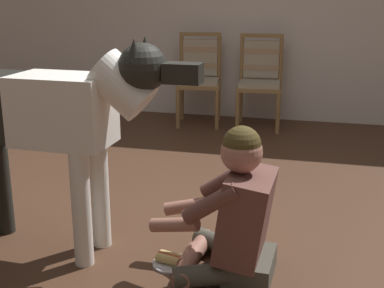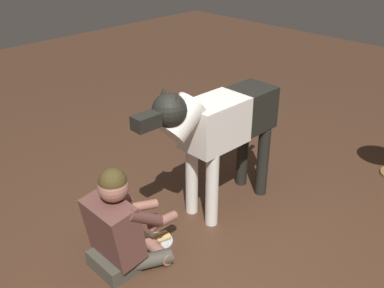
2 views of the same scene
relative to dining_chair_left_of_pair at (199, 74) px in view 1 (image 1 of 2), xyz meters
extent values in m
plane|color=#4A2F1F|center=(0.61, -2.62, -0.54)|extent=(13.39, 13.39, 0.00)
cube|color=silver|center=(0.61, 0.41, 0.76)|extent=(7.39, 0.10, 2.60)
cylinder|color=olive|center=(0.25, -0.26, -0.33)|extent=(0.04, 0.04, 0.42)
cylinder|color=olive|center=(-0.16, -0.32, -0.33)|extent=(0.04, 0.04, 0.42)
cylinder|color=olive|center=(0.19, 0.15, -0.33)|extent=(0.04, 0.04, 0.42)
cylinder|color=olive|center=(-0.23, 0.09, -0.33)|extent=(0.04, 0.04, 0.42)
cube|color=olive|center=(0.01, -0.08, -0.10)|extent=(0.53, 0.53, 0.04)
cube|color=tan|center=(0.01, -0.08, -0.06)|extent=(0.49, 0.49, 0.04)
cylinder|color=olive|center=(0.19, 0.15, 0.18)|extent=(0.04, 0.04, 0.52)
cylinder|color=olive|center=(-0.23, 0.09, 0.18)|extent=(0.04, 0.04, 0.52)
cube|color=olive|center=(-0.02, 0.12, 0.42)|extent=(0.46, 0.12, 0.04)
cube|color=tan|center=(-0.02, 0.12, 0.17)|extent=(0.38, 0.11, 0.40)
cube|color=#A48160|center=(-0.02, 0.12, 0.26)|extent=(0.39, 0.12, 0.06)
cube|color=#A48160|center=(-0.02, 0.12, 0.08)|extent=(0.39, 0.12, 0.06)
cylinder|color=olive|center=(0.90, -0.28, -0.33)|extent=(0.04, 0.04, 0.42)
cylinder|color=olive|center=(0.48, -0.31, -0.33)|extent=(0.04, 0.04, 0.42)
cylinder|color=olive|center=(0.86, 0.14, -0.33)|extent=(0.04, 0.04, 0.42)
cylinder|color=olive|center=(0.45, 0.11, -0.33)|extent=(0.04, 0.04, 0.42)
cube|color=olive|center=(0.67, -0.08, -0.10)|extent=(0.49, 0.49, 0.04)
cube|color=tan|center=(0.67, -0.08, -0.06)|extent=(0.45, 0.45, 0.04)
cylinder|color=olive|center=(0.86, 0.14, 0.18)|extent=(0.04, 0.04, 0.52)
cylinder|color=olive|center=(0.45, 0.11, 0.18)|extent=(0.04, 0.04, 0.52)
cube|color=olive|center=(0.66, 0.12, 0.42)|extent=(0.46, 0.08, 0.04)
cube|color=tan|center=(0.66, 0.12, 0.17)|extent=(0.38, 0.08, 0.40)
cube|color=#A48160|center=(0.66, 0.12, 0.26)|extent=(0.39, 0.09, 0.06)
cube|color=#A48160|center=(0.66, 0.12, 0.08)|extent=(0.39, 0.09, 0.06)
cube|color=#48453A|center=(1.03, -3.17, -0.48)|extent=(0.25, 0.35, 0.12)
cylinder|color=#48453A|center=(0.86, -3.32, -0.48)|extent=(0.41, 0.26, 0.11)
cylinder|color=#A66C5B|center=(0.72, -3.24, -0.48)|extent=(0.11, 0.36, 0.09)
cylinder|color=#48453A|center=(0.87, -3.01, -0.48)|extent=(0.41, 0.28, 0.11)
cylinder|color=#A66C5B|center=(0.72, -3.07, -0.48)|extent=(0.13, 0.37, 0.09)
cube|color=brown|center=(1.00, -3.16, -0.20)|extent=(0.29, 0.41, 0.47)
cylinder|color=brown|center=(0.86, -3.34, -0.09)|extent=(0.29, 0.09, 0.24)
cylinder|color=#A66C5B|center=(0.66, -3.28, -0.24)|extent=(0.28, 0.12, 0.12)
cylinder|color=brown|center=(0.86, -2.99, -0.09)|extent=(0.29, 0.09, 0.24)
cylinder|color=#A66C5B|center=(0.66, -3.03, -0.24)|extent=(0.28, 0.11, 0.12)
sphere|color=#A66C5B|center=(0.97, -3.16, 0.13)|extent=(0.21, 0.21, 0.21)
sphere|color=#443919|center=(0.97, -3.16, 0.17)|extent=(0.19, 0.19, 0.19)
cylinder|color=white|center=(0.14, -3.03, -0.22)|extent=(0.10, 0.10, 0.64)
cylinder|color=white|center=(0.14, -3.26, -0.22)|extent=(0.10, 0.10, 0.64)
cylinder|color=black|center=(-0.50, -3.01, -0.22)|extent=(0.10, 0.10, 0.64)
cube|color=white|center=(0.00, -3.14, 0.28)|extent=(0.52, 0.34, 0.37)
cylinder|color=white|center=(0.35, -3.15, 0.43)|extent=(0.38, 0.24, 0.36)
sphere|color=black|center=(0.46, -3.15, 0.53)|extent=(0.25, 0.25, 0.25)
cube|color=black|center=(0.67, -3.16, 0.51)|extent=(0.19, 0.12, 0.10)
cone|color=black|center=(0.45, -3.08, 0.62)|extent=(0.09, 0.09, 0.11)
cone|color=black|center=(0.45, -3.23, 0.62)|extent=(0.09, 0.09, 0.11)
cylinder|color=silver|center=(0.60, -3.16, -0.54)|extent=(0.22, 0.22, 0.01)
cylinder|color=tan|center=(0.60, -3.18, -0.51)|extent=(0.17, 0.08, 0.05)
cylinder|color=tan|center=(0.61, -3.13, -0.51)|extent=(0.17, 0.08, 0.05)
cylinder|color=#A14626|center=(0.60, -3.16, -0.50)|extent=(0.17, 0.08, 0.04)
camera|label=1|loc=(1.35, -5.65, 0.91)|focal=49.85mm
camera|label=2|loc=(2.38, -1.03, 1.75)|focal=42.11mm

